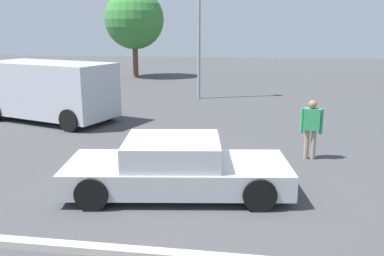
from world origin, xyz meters
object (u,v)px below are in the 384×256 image
(van_white, at_px, (50,89))
(sedan_foreground, at_px, (176,168))
(dog, at_px, (137,140))
(pedestrian, at_px, (311,125))

(van_white, bearing_deg, sedan_foreground, 152.11)
(dog, xyz_separation_m, van_white, (-4.14, 3.07, 0.91))
(dog, bearing_deg, van_white, -50.99)
(sedan_foreground, xyz_separation_m, van_white, (-5.85, 6.07, 0.62))
(pedestrian, bearing_deg, sedan_foreground, 135.77)
(van_white, bearing_deg, dog, 161.55)
(pedestrian, bearing_deg, dog, 90.48)
(dog, bearing_deg, sedan_foreground, 105.37)
(dog, height_order, van_white, van_white)
(dog, relative_size, pedestrian, 0.41)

